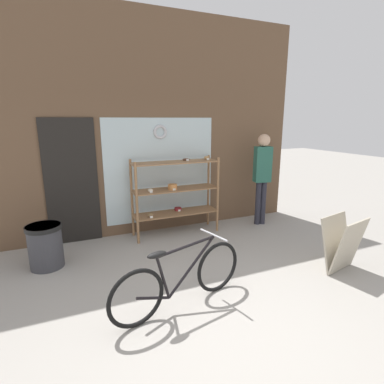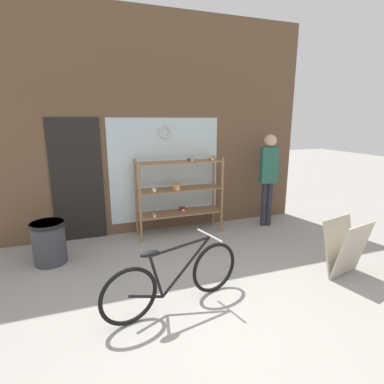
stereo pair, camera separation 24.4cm
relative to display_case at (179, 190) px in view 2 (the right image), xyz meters
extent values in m
plane|color=gray|center=(-0.37, -2.57, -0.83)|extent=(30.00, 30.00, 0.00)
cube|color=brown|center=(-0.37, 0.36, 1.12)|extent=(5.90, 0.08, 3.89)
cube|color=silver|center=(-0.17, 0.31, 0.32)|extent=(2.06, 0.02, 1.90)
cube|color=black|center=(-1.72, 0.31, 0.22)|extent=(0.84, 0.03, 2.10)
torus|color=#B7B7BC|center=(-0.17, 0.30, 1.02)|extent=(0.26, 0.06, 0.26)
cylinder|color=#8E6642|center=(-0.75, -0.20, -0.12)|extent=(0.04, 0.04, 1.40)
cylinder|color=#8E6642|center=(0.76, -0.20, -0.12)|extent=(0.04, 0.04, 1.40)
cylinder|color=#8E6642|center=(-0.75, 0.20, -0.12)|extent=(0.04, 0.04, 1.40)
cylinder|color=#8E6642|center=(0.76, 0.20, -0.12)|extent=(0.04, 0.04, 1.40)
cube|color=#8E6642|center=(0.00, 0.00, -0.43)|extent=(1.56, 0.44, 0.02)
cube|color=#8E6642|center=(0.00, 0.00, 0.02)|extent=(1.56, 0.44, 0.02)
cube|color=#8E6642|center=(0.00, 0.00, 0.51)|extent=(1.56, 0.44, 0.02)
torus|color=#4C2D1E|center=(0.25, 0.08, 0.53)|extent=(0.13, 0.13, 0.03)
cube|color=white|center=(0.25, 0.01, 0.53)|extent=(0.05, 0.00, 0.04)
cylinder|color=#C67F42|center=(-0.06, -0.03, 0.07)|extent=(0.16, 0.16, 0.09)
cube|color=white|center=(-0.06, -0.12, 0.04)|extent=(0.05, 0.00, 0.04)
ellipsoid|color=#AD7F4C|center=(0.63, 0.03, 0.55)|extent=(0.10, 0.09, 0.07)
cube|color=white|center=(0.63, -0.03, 0.53)|extent=(0.05, 0.00, 0.04)
ellipsoid|color=brown|center=(-0.50, -0.08, -0.38)|extent=(0.11, 0.09, 0.08)
cube|color=white|center=(-0.50, -0.15, -0.40)|extent=(0.05, 0.00, 0.04)
ellipsoid|color=beige|center=(-0.49, -0.08, 0.06)|extent=(0.09, 0.08, 0.06)
cube|color=white|center=(-0.49, -0.13, 0.04)|extent=(0.05, 0.00, 0.04)
cylinder|color=maroon|center=(0.08, 0.10, -0.39)|extent=(0.13, 0.13, 0.05)
cube|color=white|center=(0.08, 0.03, -0.40)|extent=(0.05, 0.00, 0.04)
torus|color=black|center=(-1.25, -2.29, -0.51)|extent=(0.62, 0.20, 0.63)
torus|color=black|center=(-0.18, -2.02, -0.51)|extent=(0.62, 0.20, 0.63)
cylinder|color=black|center=(-0.57, -2.12, -0.37)|extent=(0.64, 0.19, 0.58)
cylinder|color=black|center=(-0.64, -2.13, -0.11)|extent=(0.75, 0.22, 0.07)
cylinder|color=black|center=(-0.94, -2.21, -0.39)|extent=(0.17, 0.07, 0.53)
cylinder|color=black|center=(-1.06, -2.24, -0.58)|extent=(0.39, 0.13, 0.17)
ellipsoid|color=black|center=(-1.01, -2.23, -0.10)|extent=(0.24, 0.14, 0.06)
cylinder|color=#B2B2B7|center=(-0.26, -2.04, -0.07)|extent=(0.14, 0.45, 0.02)
cube|color=#B2A893|center=(1.66, -2.32, -0.44)|extent=(0.62, 0.32, 0.77)
cube|color=#B2A893|center=(1.62, -2.15, -0.44)|extent=(0.62, 0.32, 0.77)
cylinder|color=#282833|center=(1.69, -0.17, -0.39)|extent=(0.11, 0.11, 0.87)
cylinder|color=#282833|center=(1.80, -0.19, -0.39)|extent=(0.11, 0.11, 0.87)
cube|color=#285B4C|center=(1.75, -0.18, 0.39)|extent=(0.35, 0.24, 0.69)
sphere|color=tan|center=(1.75, -0.18, 0.86)|extent=(0.24, 0.24, 0.24)
cylinder|color=#38383D|center=(-2.15, -0.52, -0.51)|extent=(0.46, 0.46, 0.63)
cylinder|color=black|center=(-2.15, -0.52, -0.23)|extent=(0.48, 0.48, 0.06)
camera|label=1|loc=(-1.77, -4.96, 1.24)|focal=28.00mm
camera|label=2|loc=(-1.55, -5.05, 1.24)|focal=28.00mm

